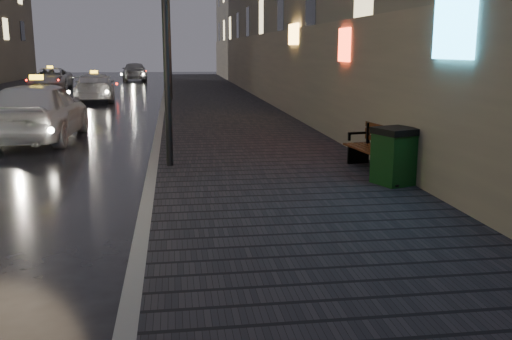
{
  "coord_description": "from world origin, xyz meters",
  "views": [
    {
      "loc": [
        1.96,
        -5.66,
        2.5
      ],
      "look_at": [
        3.07,
        2.02,
        0.85
      ],
      "focal_mm": 40.0,
      "sensor_mm": 36.0,
      "label": 1
    }
  ],
  "objects_px": {
    "car_far": "(134,71)",
    "taxi_far": "(51,79)",
    "trash_bin": "(395,156)",
    "taxi_mid": "(95,87)",
    "lamp_far": "(169,27)",
    "taxi_near": "(39,111)",
    "bench": "(377,148)"
  },
  "relations": [
    {
      "from": "taxi_mid",
      "to": "car_far",
      "type": "height_order",
      "value": "car_far"
    },
    {
      "from": "lamp_far",
      "to": "bench",
      "type": "bearing_deg",
      "value": -76.58
    },
    {
      "from": "trash_bin",
      "to": "taxi_far",
      "type": "xyz_separation_m",
      "value": [
        -11.54,
        28.71,
        0.01
      ]
    },
    {
      "from": "bench",
      "to": "trash_bin",
      "type": "xyz_separation_m",
      "value": [
        -0.12,
        -1.2,
        0.08
      ]
    },
    {
      "from": "taxi_near",
      "to": "car_far",
      "type": "bearing_deg",
      "value": -88.81
    },
    {
      "from": "trash_bin",
      "to": "taxi_near",
      "type": "relative_size",
      "value": 0.2
    },
    {
      "from": "lamp_far",
      "to": "taxi_far",
      "type": "height_order",
      "value": "lamp_far"
    },
    {
      "from": "taxi_mid",
      "to": "taxi_far",
      "type": "distance_m",
      "value": 10.0
    },
    {
      "from": "trash_bin",
      "to": "taxi_mid",
      "type": "height_order",
      "value": "taxi_mid"
    },
    {
      "from": "lamp_far",
      "to": "taxi_far",
      "type": "distance_m",
      "value": 13.24
    },
    {
      "from": "car_far",
      "to": "taxi_mid",
      "type": "bearing_deg",
      "value": 80.57
    },
    {
      "from": "bench",
      "to": "car_far",
      "type": "relative_size",
      "value": 0.39
    },
    {
      "from": "taxi_far",
      "to": "bench",
      "type": "bearing_deg",
      "value": -68.88
    },
    {
      "from": "car_far",
      "to": "lamp_far",
      "type": "bearing_deg",
      "value": 91.47
    },
    {
      "from": "taxi_near",
      "to": "car_far",
      "type": "distance_m",
      "value": 30.84
    },
    {
      "from": "bench",
      "to": "trash_bin",
      "type": "height_order",
      "value": "trash_bin"
    },
    {
      "from": "lamp_far",
      "to": "taxi_near",
      "type": "bearing_deg",
      "value": -107.6
    },
    {
      "from": "trash_bin",
      "to": "taxi_mid",
      "type": "relative_size",
      "value": 0.22
    },
    {
      "from": "taxi_near",
      "to": "car_far",
      "type": "height_order",
      "value": "taxi_near"
    },
    {
      "from": "lamp_far",
      "to": "trash_bin",
      "type": "relative_size",
      "value": 5.26
    },
    {
      "from": "lamp_far",
      "to": "taxi_near",
      "type": "xyz_separation_m",
      "value": [
        -3.57,
        -11.27,
        -2.65
      ]
    },
    {
      "from": "trash_bin",
      "to": "taxi_near",
      "type": "height_order",
      "value": "taxi_near"
    },
    {
      "from": "taxi_mid",
      "to": "taxi_far",
      "type": "xyz_separation_m",
      "value": [
        -3.9,
        9.21,
        -0.01
      ]
    },
    {
      "from": "bench",
      "to": "car_far",
      "type": "height_order",
      "value": "car_far"
    },
    {
      "from": "taxi_far",
      "to": "car_far",
      "type": "relative_size",
      "value": 1.08
    },
    {
      "from": "taxi_near",
      "to": "trash_bin",
      "type": "bearing_deg",
      "value": 139.57
    },
    {
      "from": "lamp_far",
      "to": "car_far",
      "type": "bearing_deg",
      "value": 98.55
    },
    {
      "from": "bench",
      "to": "taxi_far",
      "type": "relative_size",
      "value": 0.37
    },
    {
      "from": "taxi_mid",
      "to": "taxi_far",
      "type": "relative_size",
      "value": 0.97
    },
    {
      "from": "car_far",
      "to": "taxi_far",
      "type": "bearing_deg",
      "value": 55.81
    },
    {
      "from": "bench",
      "to": "trash_bin",
      "type": "bearing_deg",
      "value": -102.93
    },
    {
      "from": "taxi_far",
      "to": "taxi_near",
      "type": "bearing_deg",
      "value": -81.37
    }
  ]
}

